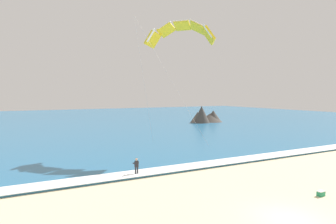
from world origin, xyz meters
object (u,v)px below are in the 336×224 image
at_px(surfboard, 137,176).
at_px(kite_primary, 181,31).
at_px(cooler_box, 321,193).
at_px(kitesurfer, 136,166).

distance_m(surfboard, kite_primary, 20.09).
bearing_deg(cooler_box, kitesurfer, 131.36).
height_order(surfboard, cooler_box, cooler_box).
relative_size(kitesurfer, kite_primary, 0.11).
bearing_deg(kitesurfer, kite_primary, 40.69).
bearing_deg(kite_primary, cooler_box, -88.24).
relative_size(surfboard, kite_primary, 0.09).
distance_m(surfboard, cooler_box, 15.35).
bearing_deg(cooler_box, surfboard, 131.40).
bearing_deg(kite_primary, kitesurfer, -139.31).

